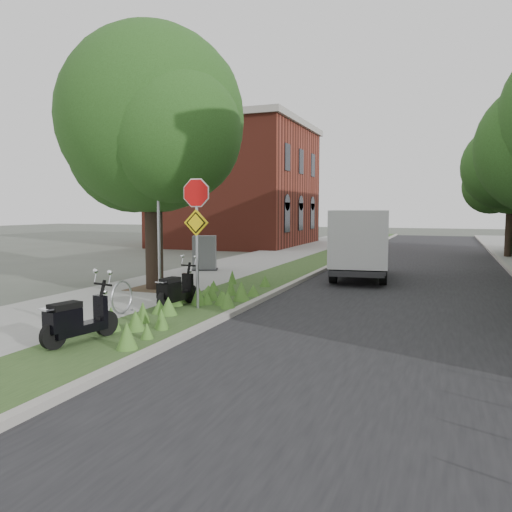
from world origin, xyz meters
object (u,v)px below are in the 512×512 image
Objects in this scene: box_truck at (360,241)px; utility_cabinet at (204,254)px; sign_assembly at (196,216)px; scooter_far at (72,324)px; scooter_near at (174,293)px.

utility_cabinet is at bearing -175.98° from box_truck.
sign_assembly is 7.83m from box_truck.
box_truck is at bearing 70.04° from sign_assembly.
sign_assembly is 2.04× the size of scooter_far.
scooter_near is at bearing -165.33° from sign_assembly.
scooter_far is at bearing -89.56° from scooter_near.
box_truck is at bearing 66.67° from scooter_near.
sign_assembly is at bearing -64.33° from utility_cabinet.
sign_assembly is 4.12m from scooter_far.
scooter_far is 11.44m from box_truck.
utility_cabinet reaches higher than scooter_near.
box_truck reaches higher than utility_cabinet.
utility_cabinet is at bearing 111.36° from scooter_near.
box_truck is (2.65, 7.30, -0.96)m from sign_assembly.
scooter_near is at bearing 90.44° from scooter_far.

